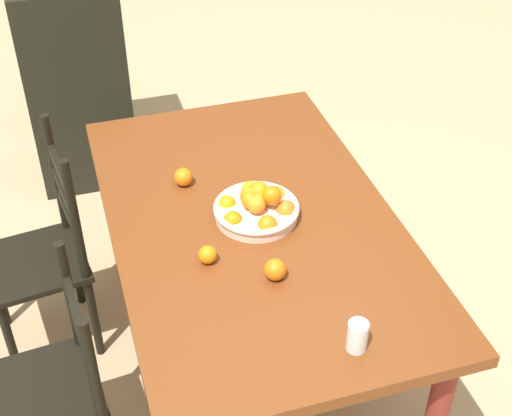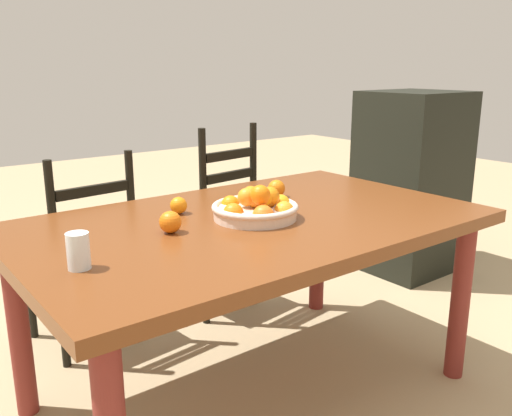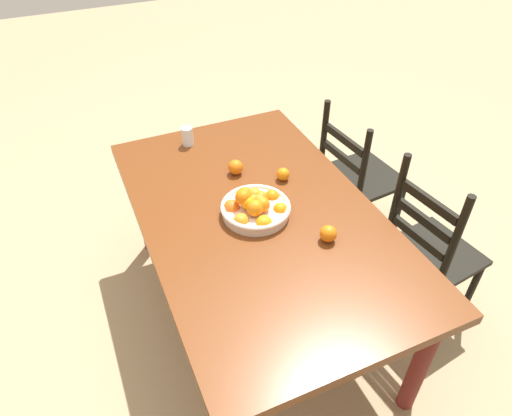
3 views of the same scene
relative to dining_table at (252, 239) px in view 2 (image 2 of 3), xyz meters
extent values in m
plane|color=tan|center=(0.00, 0.00, -0.66)|extent=(12.00, 12.00, 0.00)
cube|color=brown|center=(0.00, 0.00, 0.06)|extent=(1.72, 1.04, 0.05)
cylinder|color=maroon|center=(0.76, -0.42, -0.31)|extent=(0.08, 0.08, 0.69)
cylinder|color=maroon|center=(-0.76, 0.42, -0.31)|extent=(0.08, 0.08, 0.69)
cylinder|color=maroon|center=(0.76, 0.42, -0.31)|extent=(0.08, 0.08, 0.69)
cube|color=black|center=(0.33, 0.83, -0.21)|extent=(0.45, 0.45, 0.03)
cylinder|color=black|center=(0.48, 1.02, -0.44)|extent=(0.04, 0.04, 0.43)
cylinder|color=black|center=(0.14, 0.97, -0.44)|extent=(0.04, 0.04, 0.43)
cylinder|color=black|center=(0.52, 0.68, -0.44)|extent=(0.04, 0.04, 0.43)
cylinder|color=black|center=(0.18, 0.64, -0.44)|extent=(0.04, 0.04, 0.43)
cylinder|color=black|center=(0.52, 0.68, 0.07)|extent=(0.04, 0.04, 0.55)
cylinder|color=black|center=(0.18, 0.64, 0.07)|extent=(0.04, 0.04, 0.55)
cube|color=black|center=(0.35, 0.66, -0.01)|extent=(0.31, 0.06, 0.04)
cube|color=black|center=(0.35, 0.66, 0.09)|extent=(0.31, 0.06, 0.04)
cube|color=black|center=(0.35, 0.66, 0.20)|extent=(0.31, 0.06, 0.04)
cube|color=black|center=(-0.37, 0.86, -0.21)|extent=(0.46, 0.46, 0.03)
cylinder|color=black|center=(-0.20, 1.06, -0.44)|extent=(0.04, 0.04, 0.44)
cylinder|color=black|center=(-0.57, 1.02, -0.44)|extent=(0.04, 0.04, 0.44)
cylinder|color=black|center=(-0.17, 0.69, -0.44)|extent=(0.04, 0.04, 0.44)
cylinder|color=black|center=(-0.53, 0.66, -0.44)|extent=(0.04, 0.04, 0.44)
cylinder|color=black|center=(-0.17, 0.69, 0.04)|extent=(0.04, 0.04, 0.46)
cylinder|color=black|center=(-0.53, 0.66, 0.04)|extent=(0.04, 0.04, 0.46)
cube|color=black|center=(-0.35, 0.68, 0.00)|extent=(0.33, 0.06, 0.04)
cube|color=black|center=(-0.35, 0.68, 0.11)|extent=(0.33, 0.06, 0.04)
cube|color=black|center=(1.65, 0.51, -0.09)|extent=(0.57, 0.53, 1.14)
cylinder|color=beige|center=(0.00, -0.02, 0.11)|extent=(0.31, 0.31, 0.05)
torus|color=beige|center=(0.00, -0.02, 0.13)|extent=(0.32, 0.32, 0.02)
sphere|color=orange|center=(0.11, -0.03, 0.12)|extent=(0.07, 0.07, 0.07)
sphere|color=orange|center=(0.06, 0.08, 0.12)|extent=(0.07, 0.07, 0.07)
sphere|color=orange|center=(-0.04, 0.09, 0.12)|extent=(0.07, 0.07, 0.07)
sphere|color=orange|center=(-0.11, -0.03, 0.12)|extent=(0.07, 0.07, 0.07)
sphere|color=orange|center=(-0.04, -0.12, 0.12)|extent=(0.08, 0.08, 0.08)
sphere|color=orange|center=(0.06, -0.11, 0.12)|extent=(0.07, 0.07, 0.07)
sphere|color=orange|center=(-0.02, -0.07, 0.19)|extent=(0.07, 0.07, 0.07)
sphere|color=orange|center=(0.00, 0.01, 0.17)|extent=(0.07, 0.07, 0.07)
sphere|color=orange|center=(0.05, -0.04, 0.16)|extent=(0.08, 0.08, 0.08)
sphere|color=orange|center=(0.01, -0.06, 0.17)|extent=(0.06, 0.06, 0.06)
sphere|color=orange|center=(0.03, 0.00, 0.16)|extent=(0.07, 0.07, 0.07)
sphere|color=orange|center=(-0.01, -0.02, 0.16)|extent=(0.06, 0.06, 0.06)
sphere|color=orange|center=(0.01, 0.00, 0.16)|extent=(0.07, 0.07, 0.07)
sphere|color=orange|center=(-0.03, -0.01, 0.17)|extent=(0.07, 0.07, 0.07)
sphere|color=orange|center=(-0.19, 0.22, 0.12)|extent=(0.07, 0.07, 0.07)
sphere|color=orange|center=(-0.33, 0.02, 0.12)|extent=(0.08, 0.08, 0.08)
sphere|color=orange|center=(0.28, 0.20, 0.12)|extent=(0.07, 0.07, 0.07)
cylinder|color=silver|center=(-0.70, -0.12, 0.14)|extent=(0.06, 0.06, 0.10)
camera|label=1|loc=(-2.03, 0.60, 1.77)|focal=50.92mm
camera|label=2|loc=(-1.18, -1.55, 0.64)|focal=38.06mm
camera|label=3|loc=(1.47, -0.66, 1.48)|focal=32.47mm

